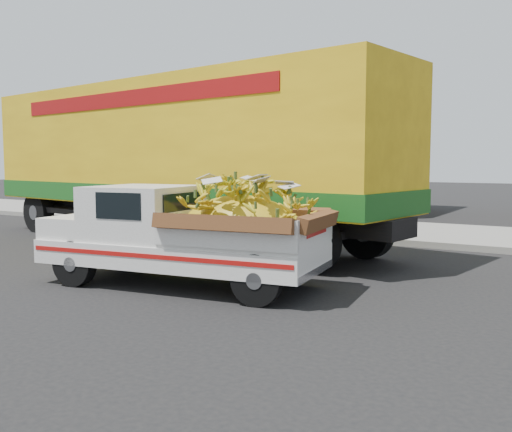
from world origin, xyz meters
The scene contains 6 objects.
ground centered at (0.00, 0.00, 0.00)m, with size 100.00×100.00×0.00m, color black.
curb centered at (0.00, 6.89, 0.07)m, with size 60.00×0.25×0.15m, color gray.
sidewalk centered at (0.00, 8.99, 0.07)m, with size 60.00×4.00×0.14m, color gray.
building_left centered at (-8.00, 14.89, 2.50)m, with size 18.00×6.00×5.00m, color gray.
pickup_truck centered at (2.28, 0.82, 0.84)m, with size 4.66×2.26×1.57m.
semi_trailer centered at (-1.26, 4.44, 2.12)m, with size 12.06×4.22×3.80m.
Camera 1 is at (7.61, -6.16, 1.95)m, focal length 40.00 mm.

